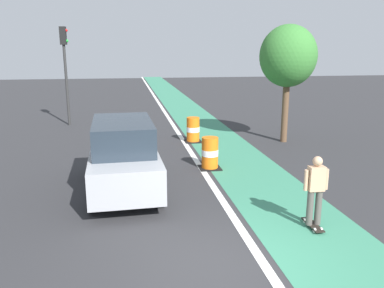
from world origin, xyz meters
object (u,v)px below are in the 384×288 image
(street_tree_sidewalk, at_px, (288,57))
(skateboarder_on_lane, at_px, (315,190))
(traffic_barrel_front, at_px, (210,153))
(traffic_barrel_mid, at_px, (193,130))
(parked_suv_nearest, at_px, (124,155))
(traffic_light_corner, at_px, (65,59))

(street_tree_sidewalk, bearing_deg, skateboarder_on_lane, -108.08)
(traffic_barrel_front, distance_m, traffic_barrel_mid, 4.01)
(parked_suv_nearest, xyz_separation_m, traffic_barrel_front, (2.87, 1.64, -0.50))
(traffic_barrel_front, xyz_separation_m, traffic_light_corner, (-5.78, 9.02, 2.97))
(traffic_barrel_mid, distance_m, street_tree_sidewalk, 5.08)
(traffic_light_corner, relative_size, street_tree_sidewalk, 1.02)
(traffic_barrel_mid, bearing_deg, skateboarder_on_lane, -81.95)
(traffic_light_corner, bearing_deg, parked_suv_nearest, -74.76)
(street_tree_sidewalk, bearing_deg, traffic_barrel_mid, 171.06)
(street_tree_sidewalk, bearing_deg, traffic_light_corner, 150.23)
(traffic_barrel_mid, relative_size, traffic_light_corner, 0.21)
(parked_suv_nearest, distance_m, street_tree_sidewalk, 8.96)
(traffic_barrel_front, distance_m, traffic_light_corner, 11.11)
(traffic_light_corner, xyz_separation_m, street_tree_sidewalk, (9.84, -5.63, 0.17))
(parked_suv_nearest, height_order, traffic_barrel_front, parked_suv_nearest)
(traffic_barrel_front, height_order, street_tree_sidewalk, street_tree_sidewalk)
(skateboarder_on_lane, relative_size, parked_suv_nearest, 0.36)
(parked_suv_nearest, distance_m, traffic_barrel_mid, 6.41)
(parked_suv_nearest, height_order, street_tree_sidewalk, street_tree_sidewalk)
(traffic_barrel_mid, bearing_deg, street_tree_sidewalk, -8.94)
(parked_suv_nearest, bearing_deg, traffic_light_corner, 105.24)
(traffic_barrel_mid, height_order, street_tree_sidewalk, street_tree_sidewalk)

